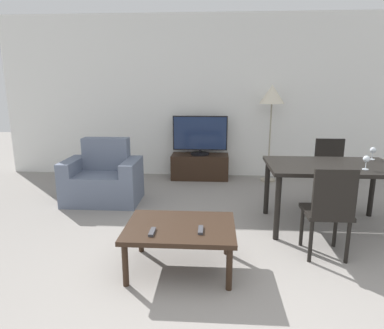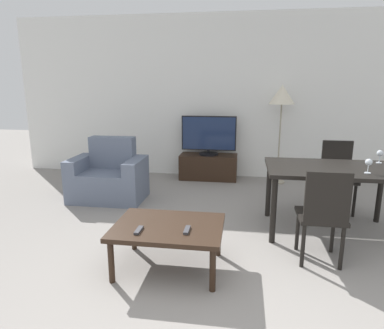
# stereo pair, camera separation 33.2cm
# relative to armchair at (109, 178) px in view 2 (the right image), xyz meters

# --- Properties ---
(wall_back) EXTENTS (7.48, 0.06, 2.70)m
(wall_back) POSITION_rel_armchair_xyz_m (1.59, 1.51, 1.05)
(wall_back) COLOR white
(wall_back) RESTS_ON ground_plane
(armchair) EXTENTS (0.99, 0.66, 0.85)m
(armchair) POSITION_rel_armchair_xyz_m (0.00, 0.00, 0.00)
(armchair) COLOR slate
(armchair) RESTS_ON ground_plane
(tv_stand) EXTENTS (0.95, 0.41, 0.42)m
(tv_stand) POSITION_rel_armchair_xyz_m (1.27, 1.24, -0.10)
(tv_stand) COLOR black
(tv_stand) RESTS_ON ground_plane
(tv) EXTENTS (0.90, 0.32, 0.65)m
(tv) POSITION_rel_armchair_xyz_m (1.27, 1.24, 0.44)
(tv) COLOR black
(tv) RESTS_ON tv_stand
(coffee_table) EXTENTS (0.93, 0.69, 0.40)m
(coffee_table) POSITION_rel_armchair_xyz_m (1.22, -1.70, 0.05)
(coffee_table) COLOR black
(coffee_table) RESTS_ON ground_plane
(dining_table) EXTENTS (1.37, 0.85, 0.72)m
(dining_table) POSITION_rel_armchair_xyz_m (2.78, -0.69, 0.34)
(dining_table) COLOR black
(dining_table) RESTS_ON ground_plane
(dining_chair_near) EXTENTS (0.40, 0.40, 0.88)m
(dining_chair_near) POSITION_rel_armchair_xyz_m (2.54, -1.42, 0.19)
(dining_chair_near) COLOR black
(dining_chair_near) RESTS_ON ground_plane
(dining_chair_far) EXTENTS (0.40, 0.40, 0.88)m
(dining_chair_far) POSITION_rel_armchair_xyz_m (3.02, 0.04, 0.19)
(dining_chair_far) COLOR black
(dining_chair_far) RESTS_ON ground_plane
(floor_lamp) EXTENTS (0.40, 0.40, 1.57)m
(floor_lamp) POSITION_rel_armchair_xyz_m (2.40, 1.18, 1.07)
(floor_lamp) COLOR gray
(floor_lamp) RESTS_ON ground_plane
(remote_primary) EXTENTS (0.04, 0.15, 0.02)m
(remote_primary) POSITION_rel_armchair_xyz_m (1.40, -1.80, 0.11)
(remote_primary) COLOR #38383D
(remote_primary) RESTS_ON coffee_table
(remote_secondary) EXTENTS (0.04, 0.15, 0.02)m
(remote_secondary) POSITION_rel_armchair_xyz_m (1.01, -1.86, 0.11)
(remote_secondary) COLOR #38383D
(remote_secondary) RESTS_ON coffee_table
(wine_glass_left) EXTENTS (0.07, 0.07, 0.15)m
(wine_glass_left) POSITION_rel_armchair_xyz_m (3.33, -0.41, 0.52)
(wine_glass_left) COLOR silver
(wine_glass_left) RESTS_ON dining_table
(wine_glass_center) EXTENTS (0.07, 0.07, 0.15)m
(wine_glass_center) POSITION_rel_armchair_xyz_m (3.05, -0.90, 0.52)
(wine_glass_center) COLOR silver
(wine_glass_center) RESTS_ON dining_table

